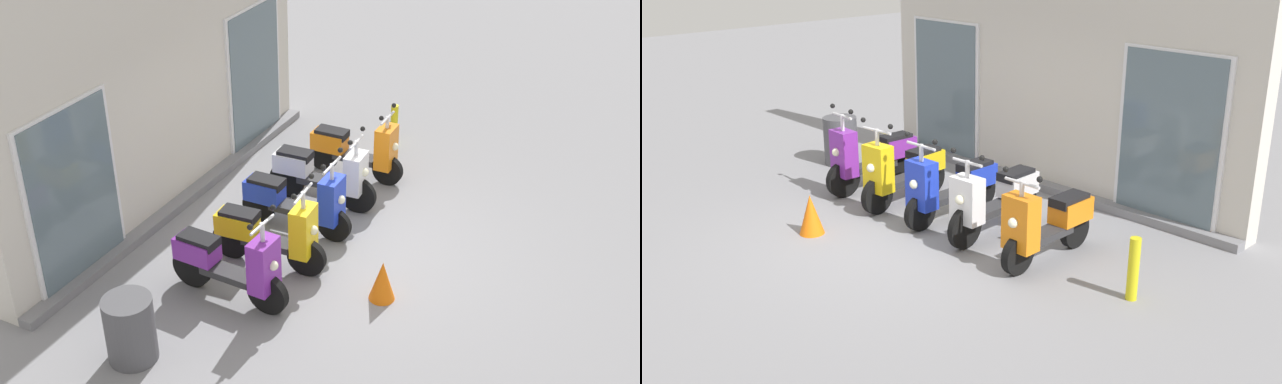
% 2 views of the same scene
% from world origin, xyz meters
% --- Properties ---
extents(ground_plane, '(40.00, 40.00, 0.00)m').
position_xyz_m(ground_plane, '(0.00, 0.00, 0.00)').
color(ground_plane, gray).
extents(storefront_facade, '(6.47, 0.50, 3.95)m').
position_xyz_m(storefront_facade, '(-0.00, 2.90, 1.90)').
color(storefront_facade, beige).
rests_on(storefront_facade, ground_plane).
extents(scooter_purple, '(0.54, 1.61, 1.33)m').
position_xyz_m(scooter_purple, '(-1.67, 0.85, 0.50)').
color(scooter_purple, black).
rests_on(scooter_purple, ground_plane).
extents(scooter_yellow, '(0.60, 1.56, 1.30)m').
position_xyz_m(scooter_yellow, '(-0.86, 0.77, 0.49)').
color(scooter_yellow, black).
rests_on(scooter_yellow, ground_plane).
extents(scooter_blue, '(0.58, 1.62, 1.26)m').
position_xyz_m(scooter_blue, '(0.02, 0.86, 0.48)').
color(scooter_blue, black).
rests_on(scooter_blue, ground_plane).
extents(scooter_white, '(0.53, 1.64, 1.22)m').
position_xyz_m(scooter_white, '(0.81, 0.88, 0.50)').
color(scooter_white, black).
rests_on(scooter_white, ground_plane).
extents(scooter_orange, '(0.55, 1.52, 1.21)m').
position_xyz_m(scooter_orange, '(1.75, 0.77, 0.48)').
color(scooter_orange, black).
rests_on(scooter_orange, ground_plane).
extents(curb_bollard, '(0.12, 0.12, 0.70)m').
position_xyz_m(curb_bollard, '(2.99, 0.70, 0.35)').
color(curb_bollard, yellow).
rests_on(curb_bollard, ground_plane).
extents(trash_bin, '(0.55, 0.55, 0.78)m').
position_xyz_m(trash_bin, '(-3.05, 1.26, 0.39)').
color(trash_bin, '#4C4C51').
rests_on(trash_bin, ground_plane).
extents(traffic_cone, '(0.32, 0.32, 0.52)m').
position_xyz_m(traffic_cone, '(-0.85, -0.75, 0.26)').
color(traffic_cone, orange).
rests_on(traffic_cone, ground_plane).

